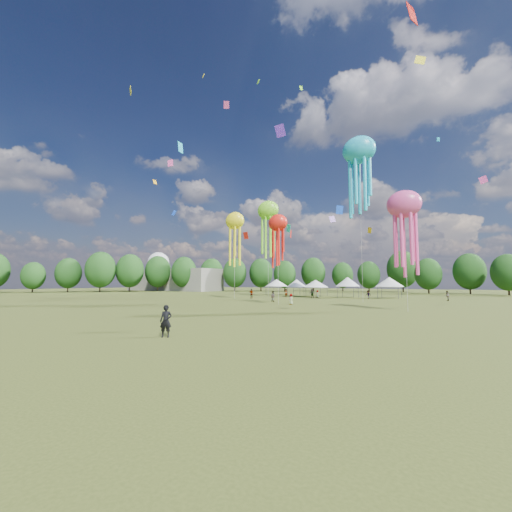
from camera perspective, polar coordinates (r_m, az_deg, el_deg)
The scene contains 10 objects.
ground at distance 26.14m, azimuth -25.46°, elevation -11.26°, with size 300.00×300.00×0.00m, color #384416.
observer_main at distance 19.79m, azimuth -15.74°, elevation -11.07°, with size 0.68×0.45×1.87m, color black.
spectator_near at distance 52.38m, azimuth 3.03°, elevation -7.23°, with size 0.84×0.66×1.73m, color gray.
spectators_far at distance 63.22m, azimuth 12.42°, elevation -6.69°, with size 33.92×23.28×1.86m.
festival_tents at distance 73.45m, azimuth 11.81°, elevation -4.68°, with size 33.14×10.37×4.29m.
show_kites at distance 59.75m, azimuth 8.29°, elevation 8.89°, with size 36.46×26.09×27.47m.
small_kites at distance 65.57m, azimuth 11.00°, elevation 18.46°, with size 78.82×58.82×45.50m.
treeline at distance 80.49m, azimuth 14.40°, elevation -2.15°, with size 201.57×95.24×13.43m.
hangar at distance 127.21m, azimuth -14.51°, elevation -4.17°, with size 40.00×12.00×8.00m, color gray.
radome at distance 143.38m, azimuth -16.99°, elevation -1.76°, with size 9.00×9.00×16.00m.
Camera 1 is at (22.09, -13.60, 3.20)m, focal length 22.48 mm.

